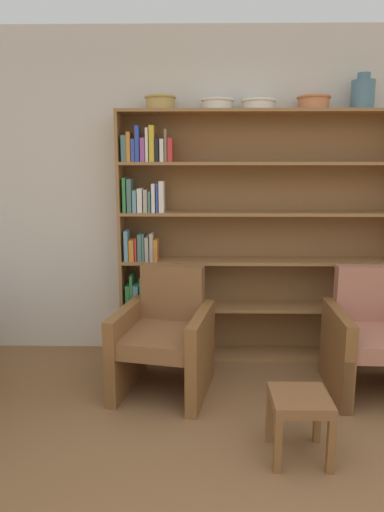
% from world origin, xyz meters
% --- Properties ---
extents(wall_back, '(12.00, 0.06, 2.75)m').
position_xyz_m(wall_back, '(0.00, 2.53, 1.38)').
color(wall_back, silver).
rests_on(wall_back, ground).
extents(bookshelf, '(2.34, 0.30, 2.06)m').
position_xyz_m(bookshelf, '(-0.04, 2.37, 1.03)').
color(bookshelf, olive).
rests_on(bookshelf, ground).
extents(bowl_slate, '(0.25, 0.25, 0.11)m').
position_xyz_m(bowl_slate, '(-0.67, 2.34, 2.13)').
color(bowl_slate, tan).
rests_on(bowl_slate, bookshelf).
extents(bowl_sage, '(0.26, 0.26, 0.09)m').
position_xyz_m(bowl_sage, '(-0.21, 2.34, 2.11)').
color(bowl_sage, silver).
rests_on(bowl_sage, bookshelf).
extents(bowl_brass, '(0.28, 0.28, 0.08)m').
position_xyz_m(bowl_brass, '(0.11, 2.34, 2.11)').
color(bowl_brass, silver).
rests_on(bowl_brass, bookshelf).
extents(bowl_cream, '(0.27, 0.27, 0.11)m').
position_xyz_m(bowl_cream, '(0.54, 2.34, 2.13)').
color(bowl_cream, '#C67547').
rests_on(bowl_cream, bookshelf).
extents(vase_tall, '(0.18, 0.18, 0.28)m').
position_xyz_m(vase_tall, '(0.93, 2.34, 2.19)').
color(vase_tall, slate).
rests_on(vase_tall, bookshelf).
extents(armchair_leather, '(0.76, 0.79, 0.89)m').
position_xyz_m(armchair_leather, '(-0.60, 1.73, 0.40)').
color(armchair_leather, brown).
rests_on(armchair_leather, ground).
extents(armchair_cushioned, '(0.66, 0.70, 0.89)m').
position_xyz_m(armchair_cushioned, '(0.93, 1.73, 0.40)').
color(armchair_cushioned, brown).
rests_on(armchair_cushioned, ground).
extents(footstool, '(0.32, 0.32, 0.38)m').
position_xyz_m(footstool, '(0.21, 0.92, 0.30)').
color(footstool, brown).
rests_on(footstool, ground).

